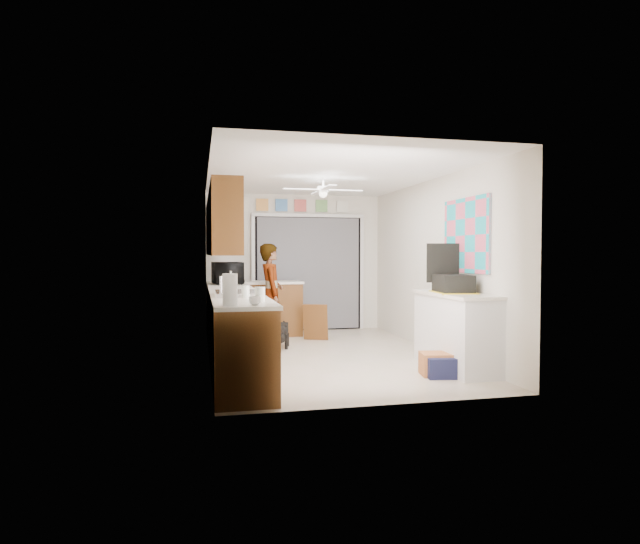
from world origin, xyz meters
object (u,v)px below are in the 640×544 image
soap_bottle (231,282)px  navy_crate (443,367)px  cup (255,301)px  dog (283,334)px  paper_towel_roll (230,290)px  man (271,293)px  suitcase (453,284)px  cardboard_box (439,364)px  microwave (228,273)px

soap_bottle → navy_crate: soap_bottle is taller
cup → dog: cup is taller
paper_towel_roll → man: bearing=76.4°
soap_bottle → cup: size_ratio=2.44×
paper_towel_roll → suitcase: (2.77, 1.07, -0.04)m
paper_towel_roll → cardboard_box: size_ratio=0.71×
cup → man: man is taller
suitcase → man: 3.08m
suitcase → man: size_ratio=0.32×
man → microwave: bearing=81.8°
soap_bottle → microwave: bearing=88.1°
navy_crate → dog: bearing=123.2°
suitcase → man: bearing=136.7°
man → navy_crate: bearing=-148.3°
soap_bottle → cup: (0.12, -1.65, -0.09)m
cardboard_box → suitcase: bearing=42.4°
suitcase → dog: (-1.82, 1.91, -0.84)m
cardboard_box → navy_crate: 0.10m
suitcase → dog: bearing=141.2°
cardboard_box → navy_crate: (0.00, -0.09, -0.01)m
soap_bottle → suitcase: soap_bottle is taller
soap_bottle → navy_crate: bearing=-22.5°
soap_bottle → cup: soap_bottle is taller
soap_bottle → man: size_ratio=0.17×
microwave → paper_towel_roll: size_ratio=2.10×
navy_crate → cardboard_box: bearing=90.0°
dog → suitcase: bearing=-32.8°
suitcase → navy_crate: 1.06m
microwave → cup: size_ratio=5.66×
soap_bottle → man: (0.73, 1.79, -0.29)m
cup → paper_towel_roll: size_ratio=0.37×
cup → navy_crate: cup is taller
suitcase → paper_towel_roll: bearing=-151.3°
soap_bottle → paper_towel_roll: bearing=-93.5°
paper_towel_roll → navy_crate: 2.72m
paper_towel_roll → dog: size_ratio=0.57×
navy_crate → man: size_ratio=0.24×
navy_crate → dog: (-1.50, 2.29, 0.09)m
microwave → dog: microwave is taller
soap_bottle → cardboard_box: bearing=-20.4°
navy_crate → man: bearing=120.3°
cup → navy_crate: bearing=17.1°
paper_towel_roll → dog: bearing=72.4°
cup → paper_towel_roll: paper_towel_roll is taller
suitcase → navy_crate: size_ratio=1.34×
navy_crate → microwave: bearing=128.4°
suitcase → man: (-1.94, 2.38, -0.26)m
cardboard_box → navy_crate: size_ratio=1.10×
man → dog: man is taller
suitcase → cardboard_box: bearing=-130.1°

